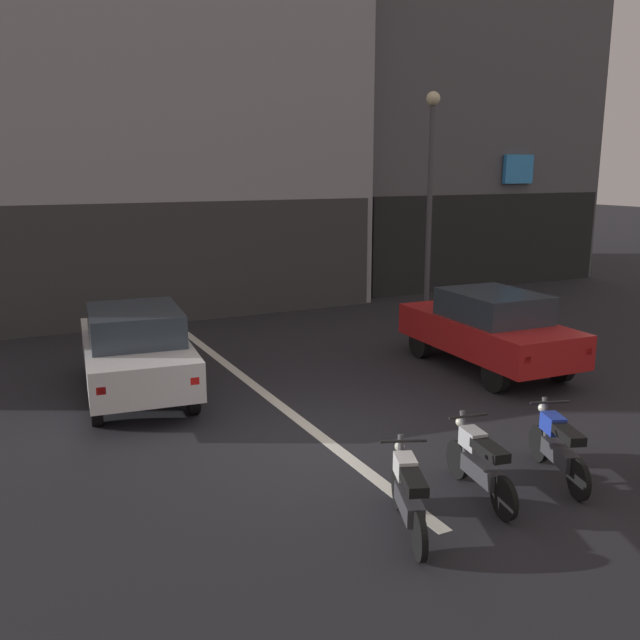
{
  "coord_description": "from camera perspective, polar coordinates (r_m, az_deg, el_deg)",
  "views": [
    {
      "loc": [
        -4.44,
        -8.65,
        4.06
      ],
      "look_at": [
        0.9,
        2.0,
        1.4
      ],
      "focal_mm": 38.2,
      "sensor_mm": 36.0,
      "label": 1
    }
  ],
  "objects": [
    {
      "name": "ground_plane",
      "position": [
        10.53,
        0.52,
        -10.08
      ],
      "size": [
        120.0,
        120.0,
        0.0
      ],
      "primitive_type": "plane",
      "color": "#232328"
    },
    {
      "name": "lane_centre_line",
      "position": [
        15.83,
        -9.44,
        -2.43
      ],
      "size": [
        0.2,
        18.0,
        0.01
      ],
      "primitive_type": "cube",
      "color": "silver",
      "rests_on": "ground"
    },
    {
      "name": "building_mid_block",
      "position": [
        23.18,
        -14.11,
        15.5
      ],
      "size": [
        10.95,
        9.63,
        10.8
      ],
      "color": "#9E9EA3",
      "rests_on": "ground"
    },
    {
      "name": "building_far_right",
      "position": [
        27.89,
        9.02,
        21.09
      ],
      "size": [
        9.97,
        8.42,
        16.54
      ],
      "color": "#56565B",
      "rests_on": "ground"
    },
    {
      "name": "car_white_crossing_near",
      "position": [
        12.69,
        -15.17,
        -2.34
      ],
      "size": [
        2.2,
        4.27,
        1.64
      ],
      "color": "black",
      "rests_on": "ground"
    },
    {
      "name": "car_red_parked_kerbside",
      "position": [
        14.3,
        13.93,
        -0.62
      ],
      "size": [
        1.95,
        4.18,
        1.64
      ],
      "color": "black",
      "rests_on": "ground"
    },
    {
      "name": "car_black_down_street",
      "position": [
        21.13,
        -9.86,
        3.76
      ],
      "size": [
        1.79,
        4.11,
        1.64
      ],
      "color": "black",
      "rests_on": "ground"
    },
    {
      "name": "street_lamp",
      "position": [
        18.14,
        9.22,
        11.25
      ],
      "size": [
        0.36,
        0.36,
        5.96
      ],
      "color": "#47474C",
      "rests_on": "ground"
    },
    {
      "name": "motorcycle_white_row_leftmost",
      "position": [
        8.01,
        7.4,
        -14.22
      ],
      "size": [
        0.73,
        1.58,
        0.98
      ],
      "color": "black",
      "rests_on": "ground"
    },
    {
      "name": "motorcycle_silver_row_left_mid",
      "position": [
        8.93,
        13.22,
        -11.55
      ],
      "size": [
        0.55,
        1.66,
        0.98
      ],
      "color": "black",
      "rests_on": "ground"
    },
    {
      "name": "motorcycle_blue_row_centre",
      "position": [
        9.71,
        19.32,
        -9.94
      ],
      "size": [
        0.7,
        1.59,
        0.98
      ],
      "color": "black",
      "rests_on": "ground"
    }
  ]
}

